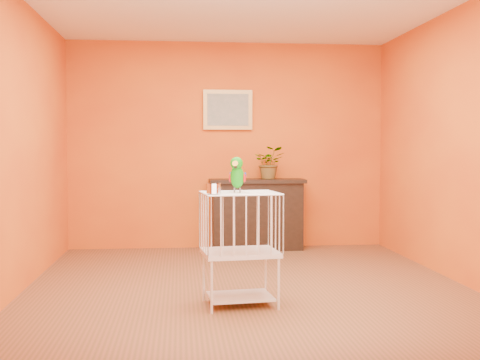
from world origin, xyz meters
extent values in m
plane|color=brown|center=(0.00, 0.00, 0.00)|extent=(4.50, 4.50, 0.00)
plane|color=orange|center=(0.00, 2.25, 1.30)|extent=(4.00, 0.00, 4.00)
plane|color=orange|center=(0.00, -2.25, 1.30)|extent=(4.00, 0.00, 4.00)
plane|color=orange|center=(-2.00, 0.00, 1.30)|extent=(0.00, 4.50, 4.50)
plane|color=orange|center=(2.00, 0.00, 1.30)|extent=(0.00, 4.50, 4.50)
cube|color=black|center=(0.35, 2.04, 0.42)|extent=(1.11, 0.37, 0.83)
cube|color=black|center=(0.35, 2.04, 0.86)|extent=(1.19, 0.43, 0.05)
cube|color=black|center=(0.35, 1.88, 0.42)|extent=(0.78, 0.02, 0.42)
cube|color=#542218|center=(0.12, 2.00, 0.32)|extent=(0.05, 0.17, 0.26)
cube|color=#314C26|center=(0.19, 2.00, 0.32)|extent=(0.05, 0.17, 0.26)
cube|color=#542218|center=(0.28, 2.00, 0.32)|extent=(0.05, 0.17, 0.26)
cube|color=#314C26|center=(0.37, 2.00, 0.32)|extent=(0.05, 0.17, 0.26)
cube|color=#542218|center=(0.46, 2.00, 0.32)|extent=(0.05, 0.17, 0.26)
imported|color=#26722D|center=(0.51, 2.03, 1.04)|extent=(0.43, 0.46, 0.32)
cube|color=#B1823F|center=(0.00, 2.22, 1.75)|extent=(0.62, 0.03, 0.50)
cube|color=gray|center=(0.00, 2.21, 1.75)|extent=(0.52, 0.01, 0.40)
cube|color=silver|center=(-0.13, -0.62, 0.07)|extent=(0.54, 0.44, 0.02)
cube|color=silver|center=(-0.13, -0.62, 0.43)|extent=(0.63, 0.51, 0.04)
cube|color=silver|center=(-0.13, -0.62, 0.91)|extent=(0.63, 0.51, 0.01)
cylinder|color=silver|center=(-0.37, -0.85, 0.20)|extent=(0.02, 0.02, 0.41)
cylinder|color=silver|center=(0.15, -0.79, 0.20)|extent=(0.02, 0.02, 0.41)
cylinder|color=silver|center=(-0.42, -0.44, 0.20)|extent=(0.02, 0.02, 0.41)
cylinder|color=silver|center=(0.11, -0.39, 0.20)|extent=(0.02, 0.02, 0.41)
cylinder|color=silver|center=(-0.35, -0.78, 0.96)|extent=(0.11, 0.11, 0.08)
cylinder|color=#59544C|center=(-0.17, -0.60, 0.93)|extent=(0.01, 0.01, 0.04)
cylinder|color=#59544C|center=(-0.13, -0.61, 0.93)|extent=(0.01, 0.01, 0.04)
ellipsoid|color=#118A03|center=(-0.15, -0.61, 1.04)|extent=(0.15, 0.18, 0.21)
ellipsoid|color=#118A03|center=(-0.16, -0.64, 1.15)|extent=(0.12, 0.13, 0.10)
cone|color=orange|center=(-0.17, -0.68, 1.13)|extent=(0.06, 0.08, 0.07)
cone|color=black|center=(-0.17, -0.67, 1.12)|extent=(0.03, 0.03, 0.03)
sphere|color=black|center=(-0.20, -0.65, 1.16)|extent=(0.01, 0.01, 0.01)
sphere|color=black|center=(-0.13, -0.66, 1.16)|extent=(0.01, 0.01, 0.01)
ellipsoid|color=#A50C0C|center=(-0.21, -0.58, 1.03)|extent=(0.04, 0.06, 0.07)
ellipsoid|color=navy|center=(-0.10, -0.61, 1.03)|extent=(0.04, 0.06, 0.07)
cone|color=#118A03|center=(-0.14, -0.54, 0.97)|extent=(0.10, 0.15, 0.11)
camera|label=1|loc=(-0.61, -5.38, 1.26)|focal=45.00mm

